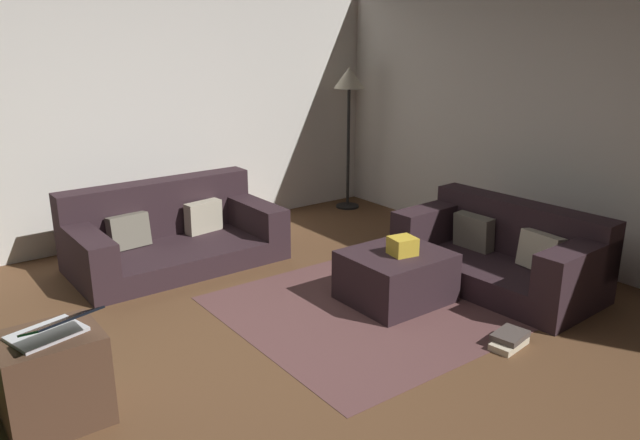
# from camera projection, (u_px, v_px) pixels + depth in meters

# --- Properties ---
(ground_plane) EXTENTS (6.40, 6.40, 0.00)m
(ground_plane) POSITION_uv_depth(u_px,v_px,m) (289.00, 371.00, 3.85)
(ground_plane) COLOR brown
(rear_partition) EXTENTS (6.40, 0.12, 2.60)m
(rear_partition) POSITION_uv_depth(u_px,v_px,m) (107.00, 114.00, 5.88)
(rear_partition) COLOR silver
(rear_partition) RESTS_ON ground_plane
(corner_partition) EXTENTS (0.12, 6.40, 2.60)m
(corner_partition) POSITION_uv_depth(u_px,v_px,m) (589.00, 123.00, 5.25)
(corner_partition) COLOR silver
(corner_partition) RESTS_ON ground_plane
(couch_left) EXTENTS (1.86, 1.02, 0.72)m
(couch_left) POSITION_uv_depth(u_px,v_px,m) (171.00, 234.00, 5.63)
(couch_left) COLOR #2D1E23
(couch_left) RESTS_ON ground_plane
(couch_right) EXTENTS (0.94, 1.68, 0.68)m
(couch_right) POSITION_uv_depth(u_px,v_px,m) (503.00, 253.00, 5.12)
(couch_right) COLOR #2D1E23
(couch_right) RESTS_ON ground_plane
(ottoman) EXTENTS (0.77, 0.67, 0.40)m
(ottoman) POSITION_uv_depth(u_px,v_px,m) (396.00, 276.00, 4.82)
(ottoman) COLOR #2D1E23
(ottoman) RESTS_ON ground_plane
(gift_box) EXTENTS (0.22, 0.21, 0.14)m
(gift_box) POSITION_uv_depth(u_px,v_px,m) (403.00, 246.00, 4.70)
(gift_box) COLOR gold
(gift_box) RESTS_ON ottoman
(tv_remote) EXTENTS (0.10, 0.17, 0.02)m
(tv_remote) POSITION_uv_depth(u_px,v_px,m) (409.00, 250.00, 4.78)
(tv_remote) COLOR black
(tv_remote) RESTS_ON ottoman
(side_table) EXTENTS (0.52, 0.44, 0.52)m
(side_table) POSITION_uv_depth(u_px,v_px,m) (53.00, 379.00, 3.28)
(side_table) COLOR #4C3323
(side_table) RESTS_ON ground_plane
(laptop) EXTENTS (0.45, 0.50, 0.19)m
(laptop) POSITION_uv_depth(u_px,v_px,m) (52.00, 329.00, 3.14)
(laptop) COLOR silver
(laptop) RESTS_ON side_table
(book_stack) EXTENTS (0.33, 0.23, 0.09)m
(book_stack) POSITION_uv_depth(u_px,v_px,m) (509.00, 340.00, 4.15)
(book_stack) COLOR beige
(book_stack) RESTS_ON ground_plane
(corner_lamp) EXTENTS (0.36, 0.36, 1.67)m
(corner_lamp) POSITION_uv_depth(u_px,v_px,m) (349.00, 89.00, 7.06)
(corner_lamp) COLOR black
(corner_lamp) RESTS_ON ground_plane
(area_rug) EXTENTS (2.60, 2.00, 0.01)m
(area_rug) POSITION_uv_depth(u_px,v_px,m) (395.00, 299.00, 4.88)
(area_rug) COLOR brown
(area_rug) RESTS_ON ground_plane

